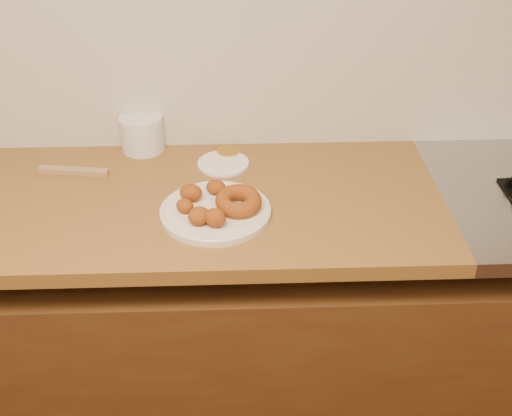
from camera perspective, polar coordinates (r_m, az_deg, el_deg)
The scene contains 10 objects.
base_cabinet at distance 1.99m, azimuth -0.48°, elevation -11.43°, with size 3.60×0.60×0.77m, color #4C3112.
butcher_block at distance 1.79m, azimuth -21.84°, elevation 0.12°, with size 2.30×0.62×0.04m, color brown.
backsplash at distance 1.81m, azimuth -0.90°, elevation 14.32°, with size 3.60×0.02×0.60m, color beige.
donut_plate at distance 1.59m, azimuth -3.62°, elevation -0.34°, with size 0.28×0.28×0.02m, color silver.
ring_donut at distance 1.58m, azimuth -1.59°, elevation 0.62°, with size 0.12×0.12×0.04m, color #8D3E0B.
fried_dough_chunks at distance 1.57m, azimuth -4.86°, elevation 0.37°, with size 0.14×0.21×0.05m.
plastic_tub at distance 1.90m, azimuth -10.10°, elevation 6.56°, with size 0.12×0.12×0.10m, color silver.
tub_lid at distance 1.81m, azimuth -2.93°, elevation 3.97°, with size 0.14×0.14×0.01m, color white.
brass_jar_lid at distance 1.86m, azimuth -2.47°, elevation 4.99°, with size 0.07×0.07×0.01m, color #B18329.
wooden_utensil at distance 1.83m, azimuth -15.93°, elevation 3.18°, with size 0.20×0.02×0.02m, color #9A7550.
Camera 1 is at (-0.04, 0.28, 1.79)m, focal length 45.00 mm.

